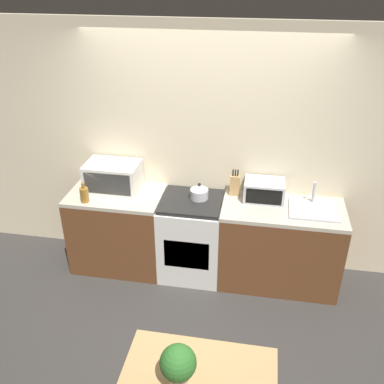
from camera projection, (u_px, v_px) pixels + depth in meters
ground_plane at (187, 330)px, 4.02m from camera, size 16.00×16.00×0.00m
wall_back at (208, 152)px, 4.44m from camera, size 10.00×0.06×2.60m
counter_left_run at (119, 229)px, 4.70m from camera, size 0.99×0.62×0.90m
counter_right_run at (279, 245)px, 4.44m from camera, size 1.21×0.62×0.90m
stove_range at (192, 237)px, 4.58m from camera, size 0.64×0.62×0.90m
kettle at (199, 192)px, 4.36m from camera, size 0.19×0.19×0.17m
microwave at (113, 176)px, 4.50m from camera, size 0.56×0.37×0.29m
bottle at (84, 194)px, 4.29m from camera, size 0.09×0.09×0.21m
knife_block at (235, 185)px, 4.40m from camera, size 0.10×0.06×0.29m
toaster_oven at (264, 190)px, 4.33m from camera, size 0.40×0.29×0.21m
sink_basin at (313, 209)px, 4.18m from camera, size 0.47×0.40×0.24m
potted_plant at (178, 364)px, 2.56m from camera, size 0.23×0.23×0.31m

